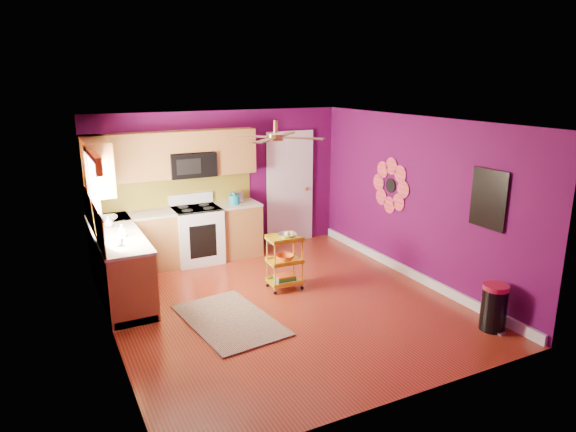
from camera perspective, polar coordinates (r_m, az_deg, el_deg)
ground at (r=7.24m, az=-0.57°, el=-9.65°), size 5.00×5.00×0.00m
room_envelope at (r=6.73m, az=-0.41°, el=3.11°), size 4.54×5.04×2.52m
lower_cabinets at (r=8.30m, az=-14.61°, el=-3.64°), size 2.81×2.31×0.94m
electric_range at (r=8.79m, az=-10.06°, el=-1.98°), size 0.76×0.66×1.13m
upper_cabinetry at (r=8.34m, az=-15.05°, el=6.09°), size 2.80×2.30×1.26m
left_window at (r=7.11m, az=-20.84°, el=3.62°), size 0.08×1.35×1.08m
panel_door at (r=9.60m, az=0.20°, el=3.04°), size 0.95×0.11×2.15m
right_wall_art at (r=7.72m, az=15.58°, el=2.68°), size 0.04×2.74×1.04m
ceiling_fan at (r=6.80m, az=-1.37°, el=8.83°), size 1.01×1.01×0.26m
shag_rug at (r=6.79m, az=-6.53°, el=-11.42°), size 1.17×1.71×0.02m
rolling_cart at (r=7.56m, az=-0.33°, el=-4.86°), size 0.50×0.37×0.88m
trash_can at (r=6.91m, az=21.91°, el=-9.40°), size 0.37×0.38×0.60m
teal_kettle at (r=8.80m, az=-5.99°, el=1.84°), size 0.18×0.18×0.21m
toaster at (r=8.96m, az=-5.82°, el=2.12°), size 0.22×0.15×0.18m
soap_bottle_a at (r=7.31m, az=-17.99°, el=-1.57°), size 0.08×0.08×0.18m
soap_bottle_b at (r=7.86m, az=-19.32°, el=-0.59°), size 0.13×0.13×0.16m
counter_dish at (r=8.22m, az=-19.39°, el=-0.26°), size 0.29×0.29×0.07m
counter_cup at (r=6.94m, az=-18.39°, el=-2.77°), size 0.14×0.14×0.11m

